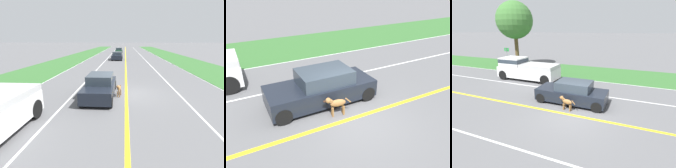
# 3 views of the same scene
# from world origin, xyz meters

# --- Properties ---
(ground_plane) EXTENTS (400.00, 400.00, 0.00)m
(ground_plane) POSITION_xyz_m (0.00, 0.00, 0.00)
(ground_plane) COLOR #5B5B5E
(centre_divider_line) EXTENTS (0.18, 160.00, 0.01)m
(centre_divider_line) POSITION_xyz_m (0.00, 0.00, 0.00)
(centre_divider_line) COLOR yellow
(centre_divider_line) RESTS_ON ground
(lane_edge_line_right) EXTENTS (0.14, 160.00, 0.01)m
(lane_edge_line_right) POSITION_xyz_m (7.00, 0.00, 0.00)
(lane_edge_line_right) COLOR white
(lane_edge_line_right) RESTS_ON ground
(lane_dash_same_dir) EXTENTS (0.10, 160.00, 0.01)m
(lane_dash_same_dir) POSITION_xyz_m (3.50, 0.00, 0.00)
(lane_dash_same_dir) COLOR white
(lane_dash_same_dir) RESTS_ON ground
(grass_verge_right) EXTENTS (6.00, 160.00, 0.03)m
(grass_verge_right) POSITION_xyz_m (10.00, 0.00, 0.01)
(grass_verge_right) COLOR #33662D
(grass_verge_right) RESTS_ON ground
(ego_car) EXTENTS (1.81, 4.42, 1.43)m
(ego_car) POSITION_xyz_m (1.66, 0.61, 0.66)
(ego_car) COLOR black
(ego_car) RESTS_ON ground
(dog) EXTENTS (0.34, 1.08, 0.84)m
(dog) POSITION_xyz_m (0.48, 0.55, 0.53)
(dog) COLOR olive
(dog) RESTS_ON ground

